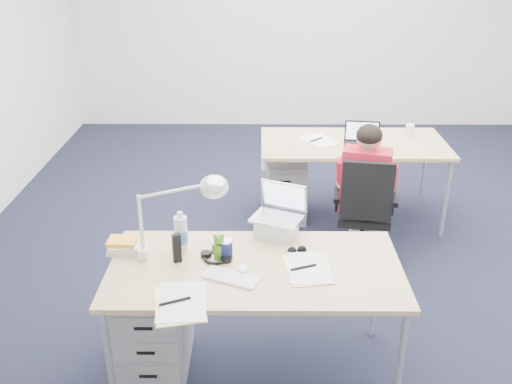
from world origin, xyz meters
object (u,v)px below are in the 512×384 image
desk_far (353,147)px  wireless_keyboard (231,277)px  seated_person (366,190)px  cordless_phone (177,248)px  computer_mouse (242,269)px  sunglasses (297,250)px  silver_laptop (277,213)px  bear_figurine (219,246)px  desk_lamp (169,216)px  can_koozie (226,249)px  drawer_pedestal_near (154,324)px  office_chair (362,233)px  water_bottle (181,232)px  desk_near (255,274)px  dark_laptop (362,135)px  headphones (216,257)px  book_stack (123,246)px  drawer_pedestal_far (283,188)px  far_cup (410,130)px

desk_far → wireless_keyboard: size_ratio=5.41×
seated_person → cordless_phone: (-1.28, -1.35, 0.26)m
computer_mouse → sunglasses: computer_mouse is taller
wireless_keyboard → silver_laptop: bearing=85.6°
silver_laptop → bear_figurine: bearing=-117.3°
desk_lamp → desk_far: bearing=80.3°
silver_laptop → can_koozie: bearing=-113.9°
computer_mouse → cordless_phone: (-0.36, 0.10, 0.07)m
drawer_pedestal_near → bear_figurine: size_ratio=3.56×
office_chair → water_bottle: water_bottle is taller
cordless_phone → sunglasses: size_ratio=1.53×
desk_far → silver_laptop: 1.83m
desk_near → office_chair: office_chair is taller
computer_mouse → sunglasses: bearing=30.3°
desk_lamp → desk_near: bearing=13.7°
cordless_phone → computer_mouse: bearing=-38.8°
dark_laptop → wireless_keyboard: bearing=-109.2°
headphones → drawer_pedestal_near: bearing=-156.6°
book_stack → desk_near: bearing=-11.5°
drawer_pedestal_far → cordless_phone: cordless_phone is taller
silver_laptop → wireless_keyboard: 0.55m
drawer_pedestal_far → sunglasses: 1.98m
drawer_pedestal_far → can_koozie: bearing=-101.4°
seated_person → far_cup: seated_person is taller
desk_far → dark_laptop: (0.05, -0.12, 0.15)m
can_koozie → sunglasses: size_ratio=1.05×
cordless_phone → dark_laptop: bearing=31.7°
bear_figurine → far_cup: size_ratio=1.47×
seated_person → wireless_keyboard: seated_person is taller
dark_laptop → desk_far: bearing=120.4°
bear_figurine → drawer_pedestal_far: bearing=60.5°
book_stack → far_cup: far_cup is taller
seated_person → cordless_phone: bearing=-117.5°
far_cup → silver_laptop: bearing=-123.8°
silver_laptop → drawer_pedestal_near: bearing=-136.4°
desk_near → silver_laptop: size_ratio=5.27×
can_koozie → desk_lamp: desk_lamp is taller
silver_laptop → book_stack: (-0.87, -0.20, -0.11)m
drawer_pedestal_near → cordless_phone: size_ratio=3.22×
cordless_phone → office_chair: bearing=20.6°
desk_near → desk_far: 2.19m
dark_laptop → water_bottle: bearing=-119.5°
book_stack → cordless_phone: 0.34m
wireless_keyboard → desk_lamp: bearing=172.1°
computer_mouse → book_stack: size_ratio=0.50×
desk_far → silver_laptop: size_ratio=5.27×
drawer_pedestal_near → desk_lamp: desk_lamp is taller
desk_near → office_chair: bearing=56.5°
headphones → desk_lamp: (-0.25, 0.01, 0.24)m
wireless_keyboard → sunglasses: (0.36, 0.27, 0.01)m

